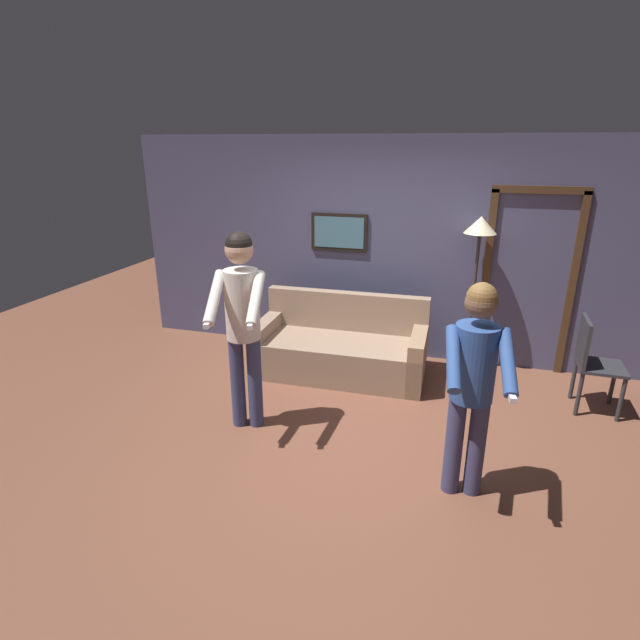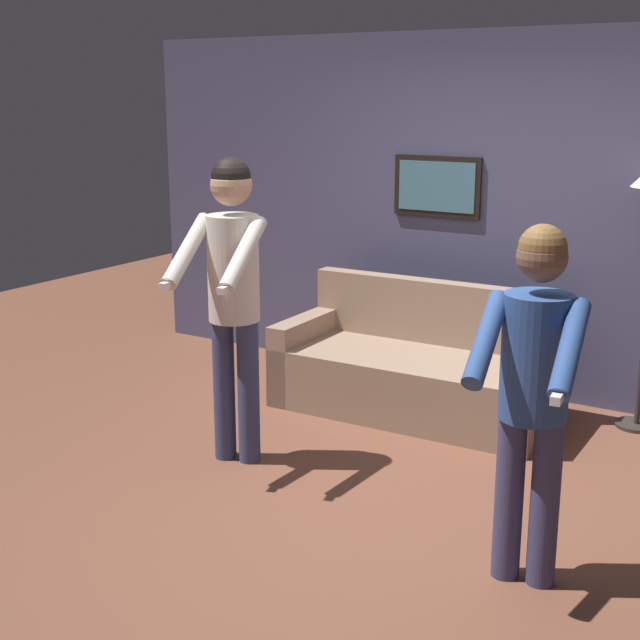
# 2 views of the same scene
# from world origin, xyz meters

# --- Properties ---
(ground_plane) EXTENTS (12.00, 12.00, 0.00)m
(ground_plane) POSITION_xyz_m (0.00, 0.00, 0.00)
(ground_plane) COLOR brown
(back_wall_assembly) EXTENTS (6.40, 0.10, 2.60)m
(back_wall_assembly) POSITION_xyz_m (0.02, 2.00, 1.30)
(back_wall_assembly) COLOR #4C4C6F
(back_wall_assembly) RESTS_ON ground_plane
(couch) EXTENTS (1.91, 0.88, 0.87)m
(couch) POSITION_xyz_m (-0.39, 1.25, 0.28)
(couch) COLOR #977A63
(couch) RESTS_ON ground_plane
(person_standing_left) EXTENTS (0.53, 0.71, 1.82)m
(person_standing_left) POSITION_xyz_m (-0.94, -0.11, 1.12)
(person_standing_left) COLOR #383F6B
(person_standing_left) RESTS_ON ground_plane
(person_standing_right) EXTENTS (0.48, 0.61, 1.64)m
(person_standing_right) POSITION_xyz_m (1.00, -0.53, 0.98)
(person_standing_right) COLOR #3D3D66
(person_standing_right) RESTS_ON ground_plane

